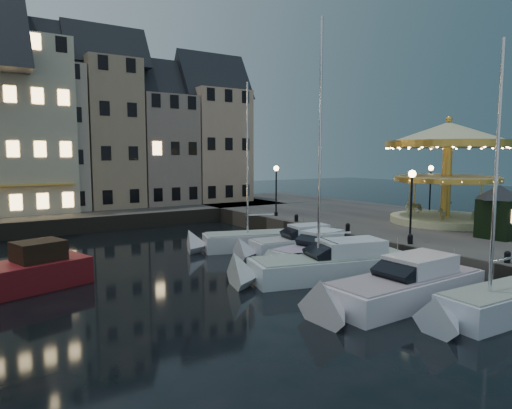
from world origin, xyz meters
TOP-DOWN VIEW (x-y plane):
  - ground at (0.00, 0.00)m, footprint 160.00×160.00m
  - quay_east at (14.00, 6.00)m, footprint 16.00×56.00m
  - quay_north at (-8.00, 28.00)m, footprint 44.00×12.00m
  - quaywall_e at (6.00, 6.00)m, footprint 0.15×44.00m
  - quaywall_n at (-6.00, 22.00)m, footprint 48.00×0.15m
  - streetlamp_b at (7.20, 1.00)m, footprint 0.44×0.44m
  - streetlamp_c at (7.20, 14.50)m, footprint 0.44×0.44m
  - streetlamp_d at (18.50, 8.00)m, footprint 0.44×0.44m
  - bollard_a at (6.60, -5.00)m, footprint 0.30×0.30m
  - bollard_b at (6.60, 0.50)m, footprint 0.30×0.30m
  - bollard_c at (6.60, 5.50)m, footprint 0.30×0.30m
  - bollard_d at (6.60, 11.00)m, footprint 0.30×0.30m
  - townhouse_nc at (-8.00, 30.00)m, footprint 6.82×8.00m
  - townhouse_nd at (-2.25, 30.00)m, footprint 5.50×8.00m
  - townhouse_ne at (3.20, 30.00)m, footprint 6.16×8.00m
  - townhouse_nf at (9.25, 30.00)m, footprint 6.82×8.00m
  - motorboat_a at (1.90, -6.85)m, footprint 6.21×2.23m
  - motorboat_b at (0.77, -3.63)m, footprint 8.87×2.79m
  - motorboat_c at (0.83, 1.08)m, footprint 9.68×4.73m
  - motorboat_d at (1.85, 3.59)m, footprint 6.73×3.32m
  - motorboat_e at (2.55, 6.17)m, footprint 7.17×3.04m
  - motorboat_f at (1.38, 9.38)m, footprint 8.26×4.42m
  - red_fishing_boat at (-13.00, 7.15)m, footprint 7.64×4.43m
  - carousel at (15.51, 4.46)m, footprint 9.00×9.00m
  - ticket_kiosk at (12.55, -1.20)m, footprint 3.15×3.15m

SIDE VIEW (x-z plane):
  - ground at x=0.00m, z-range 0.00..0.00m
  - motorboat_f at x=1.38m, z-range -5.00..6.06m
  - motorboat_a at x=1.90m, z-range -4.60..5.67m
  - motorboat_d at x=1.85m, z-range -0.44..1.71m
  - motorboat_e at x=2.55m, z-range -0.44..1.71m
  - motorboat_b at x=0.77m, z-range -0.43..1.72m
  - quay_east at x=14.00m, z-range 0.00..1.30m
  - quay_north at x=-8.00m, z-range 0.00..1.30m
  - quaywall_e at x=6.00m, z-range 0.00..1.30m
  - quaywall_n at x=-6.00m, z-range 0.00..1.30m
  - motorboat_c at x=0.83m, z-range -5.76..7.12m
  - red_fishing_boat at x=-13.00m, z-range -2.24..3.63m
  - bollard_a at x=6.60m, z-range 1.32..1.89m
  - bollard_b at x=6.60m, z-range 1.32..1.89m
  - bollard_c at x=6.60m, z-range 1.32..1.89m
  - bollard_d at x=6.60m, z-range 1.32..1.89m
  - ticket_kiosk at x=12.55m, z-range 1.65..5.34m
  - streetlamp_b at x=7.20m, z-range 1.93..6.10m
  - streetlamp_c at x=7.20m, z-range 1.93..6.10m
  - streetlamp_d at x=18.50m, z-range 1.93..6.10m
  - carousel at x=15.51m, z-range 2.55..10.42m
  - townhouse_ne at x=3.20m, z-range 1.38..14.18m
  - townhouse_nf at x=9.25m, z-range 1.38..15.18m
  - townhouse_nc at x=-8.00m, z-range 1.38..16.18m
  - townhouse_nd at x=-2.25m, z-range 1.38..17.18m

